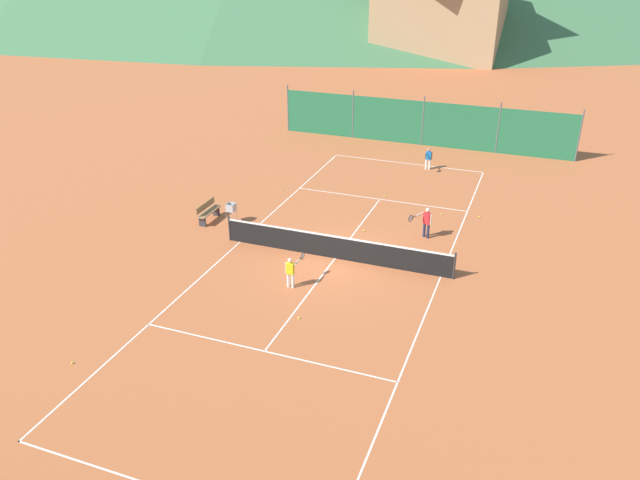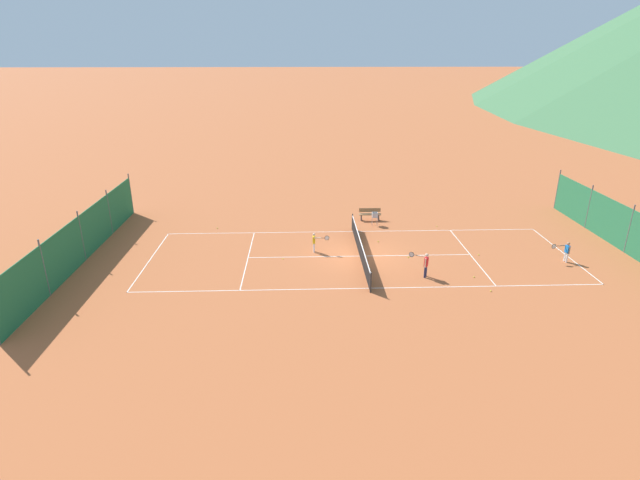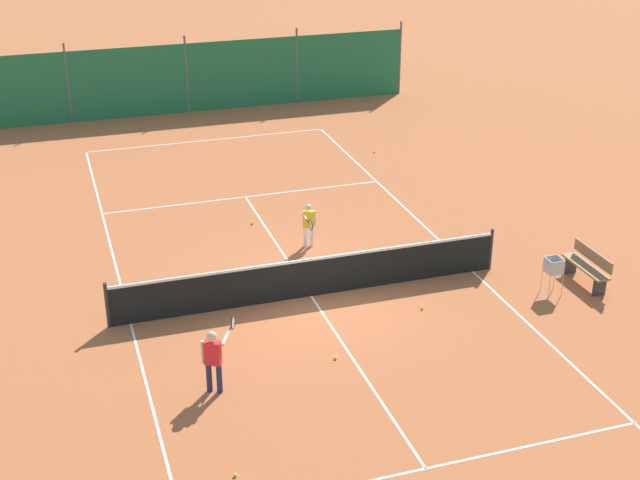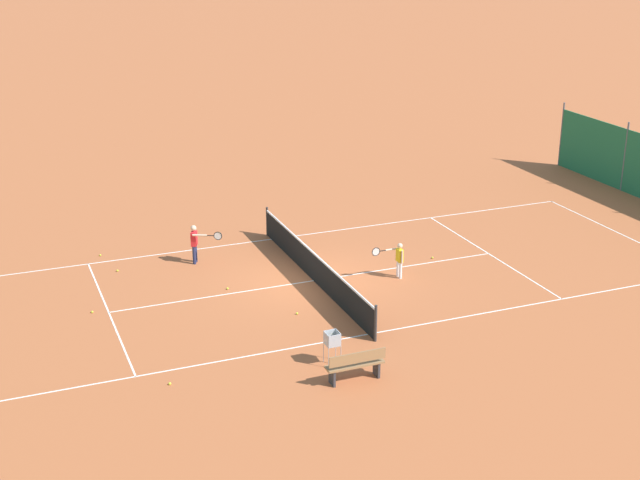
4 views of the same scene
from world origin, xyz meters
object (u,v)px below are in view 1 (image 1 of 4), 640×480
(tennis_ball_by_net_left, at_px, (479,217))
(tennis_ball_alley_left, at_px, (297,235))
(tennis_ball_by_net_right, at_px, (364,231))
(tennis_ball_far_corner, at_px, (72,363))
(tennis_ball_service_box, at_px, (299,318))
(player_near_baseline, at_px, (428,157))
(player_far_baseline, at_px, (426,221))
(tennis_ball_near_corner, at_px, (280,191))
(ball_hopper, at_px, (231,209))
(tennis_ball_alley_right, at_px, (385,196))
(tennis_net, at_px, (335,247))
(courtside_bench, at_px, (208,211))
(player_far_service, at_px, (291,270))
(tennis_ball_mid_court, at_px, (442,214))

(tennis_ball_by_net_left, bearing_deg, tennis_ball_alley_left, -146.42)
(tennis_ball_by_net_right, relative_size, tennis_ball_far_corner, 1.00)
(tennis_ball_far_corner, xyz_separation_m, tennis_ball_service_box, (5.29, 4.51, 0.00))
(tennis_ball_far_corner, bearing_deg, tennis_ball_by_net_left, 56.87)
(player_near_baseline, distance_m, player_far_baseline, 8.42)
(tennis_ball_near_corner, xyz_separation_m, ball_hopper, (-0.46, -4.12, 0.62))
(tennis_ball_alley_right, relative_size, tennis_ball_alley_left, 1.00)
(tennis_net, bearing_deg, tennis_ball_service_box, -86.10)
(player_far_baseline, relative_size, courtside_bench, 0.88)
(tennis_net, height_order, player_far_service, player_far_service)
(player_far_service, height_order, courtside_bench, player_far_service)
(tennis_ball_service_box, relative_size, ball_hopper, 0.07)
(tennis_ball_far_corner, height_order, ball_hopper, ball_hopper)
(tennis_ball_by_net_left, bearing_deg, player_near_baseline, 122.56)
(tennis_ball_by_net_right, distance_m, ball_hopper, 5.78)
(tennis_net, xyz_separation_m, player_far_baseline, (2.86, 3.05, 0.27))
(tennis_ball_far_corner, distance_m, tennis_ball_alley_right, 16.58)
(tennis_ball_alley_right, height_order, ball_hopper, ball_hopper)
(player_far_service, xyz_separation_m, tennis_ball_mid_court, (3.82, 8.19, -0.64))
(tennis_ball_near_corner, distance_m, courtside_bench, 4.59)
(player_far_service, distance_m, tennis_ball_mid_court, 9.05)
(tennis_ball_mid_court, relative_size, tennis_ball_near_corner, 1.00)
(courtside_bench, bearing_deg, player_far_baseline, 10.23)
(tennis_net, height_order, player_near_baseline, player_near_baseline)
(tennis_net, xyz_separation_m, tennis_ball_by_net_left, (4.69, 5.92, -0.47))
(tennis_net, height_order, player_far_baseline, player_far_baseline)
(tennis_net, distance_m, tennis_ball_alley_right, 6.86)
(player_near_baseline, height_order, tennis_ball_alley_right, player_near_baseline)
(tennis_ball_alley_right, height_order, tennis_ball_service_box, same)
(tennis_ball_alley_right, height_order, tennis_ball_by_net_left, same)
(tennis_ball_alley_right, bearing_deg, tennis_ball_alley_left, -112.83)
(ball_hopper, relative_size, courtside_bench, 0.59)
(tennis_ball_far_corner, xyz_separation_m, tennis_ball_by_net_left, (9.68, 14.83, 0.00))
(tennis_net, distance_m, courtside_bench, 6.49)
(tennis_ball_by_net_right, bearing_deg, tennis_ball_alley_right, 92.74)
(tennis_ball_by_net_left, bearing_deg, tennis_ball_alley_right, 168.42)
(tennis_ball_service_box, bearing_deg, courtside_bench, 138.93)
(player_near_baseline, xyz_separation_m, tennis_ball_near_corner, (-6.07, -5.61, -0.65))
(tennis_ball_mid_court, xyz_separation_m, tennis_ball_alley_left, (-5.24, -4.25, 0.00))
(tennis_ball_alley_left, bearing_deg, player_far_service, -70.17)
(tennis_net, bearing_deg, tennis_ball_by_net_right, 82.86)
(player_far_service, distance_m, tennis_ball_far_corner, 7.66)
(tennis_ball_service_box, xyz_separation_m, tennis_ball_near_corner, (-5.13, 10.10, 0.00))
(player_far_baseline, relative_size, tennis_ball_service_box, 19.91)
(tennis_ball_far_corner, distance_m, tennis_ball_service_box, 6.96)
(tennis_ball_by_net_right, distance_m, tennis_ball_mid_court, 3.98)
(tennis_ball_mid_court, relative_size, tennis_ball_service_box, 1.00)
(tennis_net, xyz_separation_m, tennis_ball_service_box, (0.30, -4.40, -0.47))
(player_far_service, xyz_separation_m, tennis_ball_by_net_right, (1.08, 5.29, -0.64))
(player_far_baseline, bearing_deg, tennis_net, -133.17)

